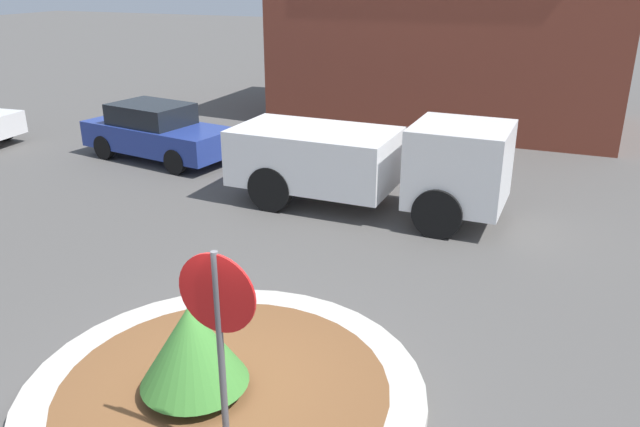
% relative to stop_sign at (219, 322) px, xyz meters
% --- Properties ---
extents(ground_plane, '(120.00, 120.00, 0.00)m').
position_rel_stop_sign_xyz_m(ground_plane, '(-0.61, 0.96, -1.76)').
color(ground_plane, '#514F4C').
extents(traffic_island, '(4.91, 4.91, 0.18)m').
position_rel_stop_sign_xyz_m(traffic_island, '(-0.61, 0.96, -1.67)').
color(traffic_island, '#BCB7AD').
rests_on(traffic_island, ground_plane).
extents(stop_sign, '(0.82, 0.07, 2.50)m').
position_rel_stop_sign_xyz_m(stop_sign, '(0.00, 0.00, 0.00)').
color(stop_sign, '#4C4C51').
rests_on(stop_sign, ground_plane).
extents(island_shrub, '(1.29, 1.29, 1.17)m').
position_rel_stop_sign_xyz_m(island_shrub, '(-0.86, 0.74, -0.92)').
color(island_shrub, brown).
rests_on(island_shrub, traffic_island).
extents(utility_truck, '(5.93, 2.17, 2.05)m').
position_rel_stop_sign_xyz_m(utility_truck, '(-1.02, 7.81, -0.66)').
color(utility_truck, white).
rests_on(utility_truck, ground_plane).
extents(storefront_building, '(10.97, 6.07, 5.98)m').
position_rel_stop_sign_xyz_m(storefront_building, '(-1.29, 17.23, 1.23)').
color(storefront_building, brown).
rests_on(storefront_building, ground_plane).
extents(parked_sedan_blue, '(4.52, 2.38, 1.52)m').
position_rel_stop_sign_xyz_m(parked_sedan_blue, '(-7.60, 9.33, -1.00)').
color(parked_sedan_blue, navy).
rests_on(parked_sedan_blue, ground_plane).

